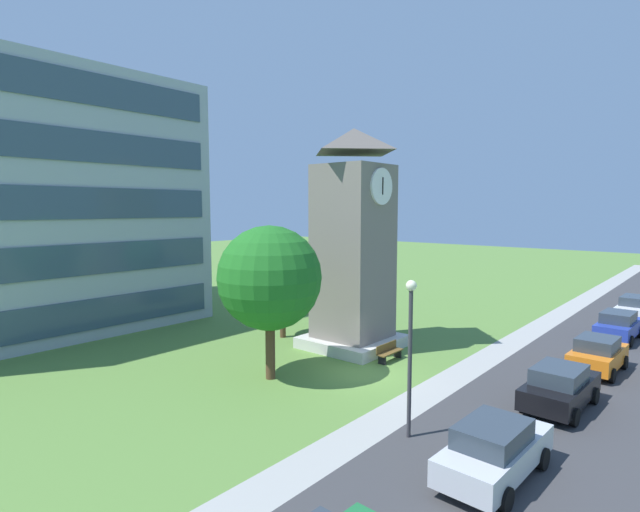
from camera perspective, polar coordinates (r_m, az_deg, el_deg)
ground_plane at (r=23.65m, az=5.40°, el=-13.50°), size 160.00×160.00×0.00m
street_asphalt at (r=20.54m, az=24.25°, el=-16.99°), size 120.00×7.20×0.01m
kerb_strip at (r=22.03m, az=12.80°, el=-15.07°), size 120.00×1.60×0.01m
office_building at (r=37.94m, az=-31.68°, el=5.18°), size 19.00×15.91×16.00m
clock_tower at (r=26.99m, az=3.89°, el=0.67°), size 4.70×4.70×11.98m
park_bench at (r=25.58m, az=8.01°, el=-10.96°), size 1.80×0.49×0.88m
street_lamp at (r=16.80m, az=10.44°, el=-9.53°), size 0.36×0.36×5.37m
tree_by_building at (r=22.02m, az=-5.88°, el=-2.58°), size 4.69×4.69×6.97m
tree_streetside at (r=37.44m, az=-3.79°, el=-0.06°), size 3.71×3.71×5.90m
tree_near_tower at (r=29.16m, az=-4.39°, el=-1.79°), size 3.07×3.07×5.55m
parked_car_silver at (r=15.86m, az=19.61°, el=-20.39°), size 4.55×2.10×1.69m
parked_car_black at (r=21.66m, az=26.09°, el=-13.47°), size 4.44×2.14×1.69m
parked_car_orange at (r=27.02m, az=29.54°, el=-9.87°), size 4.13×2.10×1.69m
parked_car_blue at (r=33.95m, az=31.35°, el=-6.90°), size 4.46×2.09×1.69m
parked_car_white at (r=40.45m, az=32.74°, el=-5.07°), size 4.74×2.04×1.69m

